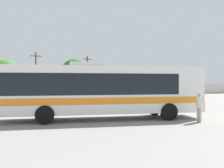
{
  "coord_description": "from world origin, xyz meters",
  "views": [
    {
      "loc": [
        -4.07,
        -15.24,
        2.31
      ],
      "look_at": [
        1.22,
        0.05,
        2.19
      ],
      "focal_mm": 39.38,
      "sensor_mm": 36.0,
      "label": 1
    }
  ],
  "objects_px": {
    "coach_bus_white_orange": "(101,89)",
    "roadside_tree_midright": "(75,70)",
    "parked_car_second_red": "(2,93)",
    "roadside_tree_midleft": "(5,71)",
    "parked_car_third_dark_blue": "(53,93)",
    "utility_pole_far": "(36,73)",
    "attendant_by_bus_door": "(199,106)",
    "utility_pole_near": "(87,74)",
    "roadside_tree_right": "(137,74)"
  },
  "relations": [
    {
      "from": "coach_bus_white_orange",
      "to": "roadside_tree_midright",
      "type": "distance_m",
      "value": 33.3
    },
    {
      "from": "parked_car_second_red",
      "to": "roadside_tree_midleft",
      "type": "distance_m",
      "value": 8.86
    },
    {
      "from": "parked_car_third_dark_blue",
      "to": "utility_pole_far",
      "type": "bearing_deg",
      "value": 109.45
    },
    {
      "from": "roadside_tree_midleft",
      "to": "roadside_tree_midright",
      "type": "relative_size",
      "value": 0.9
    },
    {
      "from": "attendant_by_bus_door",
      "to": "roadside_tree_midright",
      "type": "bearing_deg",
      "value": 90.82
    },
    {
      "from": "utility_pole_far",
      "to": "roadside_tree_midleft",
      "type": "bearing_deg",
      "value": 150.61
    },
    {
      "from": "parked_car_third_dark_blue",
      "to": "utility_pole_near",
      "type": "distance_m",
      "value": 11.01
    },
    {
      "from": "attendant_by_bus_door",
      "to": "roadside_tree_midleft",
      "type": "relative_size",
      "value": 0.28
    },
    {
      "from": "utility_pole_near",
      "to": "utility_pole_far",
      "type": "relative_size",
      "value": 0.99
    },
    {
      "from": "attendant_by_bus_door",
      "to": "utility_pole_far",
      "type": "relative_size",
      "value": 0.23
    },
    {
      "from": "parked_car_second_red",
      "to": "roadside_tree_midleft",
      "type": "relative_size",
      "value": 0.74
    },
    {
      "from": "parked_car_second_red",
      "to": "roadside_tree_midright",
      "type": "distance_m",
      "value": 16.3
    },
    {
      "from": "roadside_tree_midleft",
      "to": "roadside_tree_right",
      "type": "distance_m",
      "value": 25.81
    },
    {
      "from": "parked_car_second_red",
      "to": "roadside_tree_midright",
      "type": "relative_size",
      "value": 0.66
    },
    {
      "from": "utility_pole_far",
      "to": "roadside_tree_midright",
      "type": "xyz_separation_m",
      "value": [
        7.45,
        4.75,
        0.9
      ]
    },
    {
      "from": "utility_pole_far",
      "to": "utility_pole_near",
      "type": "bearing_deg",
      "value": 11.19
    },
    {
      "from": "roadside_tree_midleft",
      "to": "coach_bus_white_orange",
      "type": "bearing_deg",
      "value": -75.68
    },
    {
      "from": "parked_car_third_dark_blue",
      "to": "roadside_tree_midright",
      "type": "bearing_deg",
      "value": 63.96
    },
    {
      "from": "parked_car_second_red",
      "to": "roadside_tree_right",
      "type": "height_order",
      "value": "roadside_tree_right"
    },
    {
      "from": "parked_car_second_red",
      "to": "roadside_tree_midright",
      "type": "height_order",
      "value": "roadside_tree_midright"
    },
    {
      "from": "coach_bus_white_orange",
      "to": "attendant_by_bus_door",
      "type": "relative_size",
      "value": 7.47
    },
    {
      "from": "coach_bus_white_orange",
      "to": "utility_pole_far",
      "type": "height_order",
      "value": "utility_pole_far"
    },
    {
      "from": "attendant_by_bus_door",
      "to": "parked_car_third_dark_blue",
      "type": "distance_m",
      "value": 25.67
    },
    {
      "from": "attendant_by_bus_door",
      "to": "utility_pole_far",
      "type": "distance_m",
      "value": 32.23
    },
    {
      "from": "coach_bus_white_orange",
      "to": "roadside_tree_midleft",
      "type": "height_order",
      "value": "roadside_tree_midleft"
    },
    {
      "from": "parked_car_third_dark_blue",
      "to": "utility_pole_far",
      "type": "distance_m",
      "value": 7.13
    },
    {
      "from": "coach_bus_white_orange",
      "to": "utility_pole_far",
      "type": "distance_m",
      "value": 28.34
    },
    {
      "from": "attendant_by_bus_door",
      "to": "roadside_tree_midleft",
      "type": "distance_m",
      "value": 36.4
    },
    {
      "from": "utility_pole_near",
      "to": "roadside_tree_right",
      "type": "bearing_deg",
      "value": 14.31
    },
    {
      "from": "attendant_by_bus_door",
      "to": "utility_pole_near",
      "type": "height_order",
      "value": "utility_pole_near"
    },
    {
      "from": "attendant_by_bus_door",
      "to": "roadside_tree_midright",
      "type": "xyz_separation_m",
      "value": [
        -0.51,
        35.85,
        3.75
      ]
    },
    {
      "from": "roadside_tree_midleft",
      "to": "utility_pole_near",
      "type": "bearing_deg",
      "value": -3.9
    },
    {
      "from": "coach_bus_white_orange",
      "to": "parked_car_third_dark_blue",
      "type": "bearing_deg",
      "value": 92.06
    },
    {
      "from": "utility_pole_near",
      "to": "roadside_tree_midright",
      "type": "height_order",
      "value": "utility_pole_near"
    },
    {
      "from": "roadside_tree_midleft",
      "to": "roadside_tree_midright",
      "type": "distance_m",
      "value": 12.56
    },
    {
      "from": "attendant_by_bus_door",
      "to": "roadside_tree_midleft",
      "type": "bearing_deg",
      "value": 110.86
    },
    {
      "from": "parked_car_third_dark_blue",
      "to": "roadside_tree_midleft",
      "type": "relative_size",
      "value": 0.7
    },
    {
      "from": "utility_pole_near",
      "to": "roadside_tree_right",
      "type": "xyz_separation_m",
      "value": [
        11.58,
        2.95,
        0.23
      ]
    },
    {
      "from": "attendant_by_bus_door",
      "to": "utility_pole_far",
      "type": "xyz_separation_m",
      "value": [
        -7.97,
        31.1,
        2.85
      ]
    },
    {
      "from": "parked_car_third_dark_blue",
      "to": "utility_pole_near",
      "type": "xyz_separation_m",
      "value": [
        7.05,
        7.92,
        2.98
      ]
    },
    {
      "from": "roadside_tree_midleft",
      "to": "roadside_tree_right",
      "type": "relative_size",
      "value": 1.05
    },
    {
      "from": "coach_bus_white_orange",
      "to": "parked_car_third_dark_blue",
      "type": "distance_m",
      "value": 22.06
    },
    {
      "from": "parked_car_second_red",
      "to": "utility_pole_near",
      "type": "bearing_deg",
      "value": 27.48
    },
    {
      "from": "roadside_tree_midright",
      "to": "utility_pole_near",
      "type": "bearing_deg",
      "value": -59.11
    },
    {
      "from": "roadside_tree_midright",
      "to": "roadside_tree_right",
      "type": "distance_m",
      "value": 13.35
    },
    {
      "from": "parked_car_second_red",
      "to": "coach_bus_white_orange",
      "type": "bearing_deg",
      "value": -71.43
    },
    {
      "from": "parked_car_second_red",
      "to": "utility_pole_near",
      "type": "relative_size",
      "value": 0.63
    },
    {
      "from": "roadside_tree_right",
      "to": "coach_bus_white_orange",
      "type": "bearing_deg",
      "value": -118.48
    },
    {
      "from": "parked_car_third_dark_blue",
      "to": "roadside_tree_midleft",
      "type": "xyz_separation_m",
      "value": [
        -7.1,
        8.88,
        3.38
      ]
    },
    {
      "from": "coach_bus_white_orange",
      "to": "utility_pole_far",
      "type": "xyz_separation_m",
      "value": [
        -2.95,
        28.12,
        1.94
      ]
    }
  ]
}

